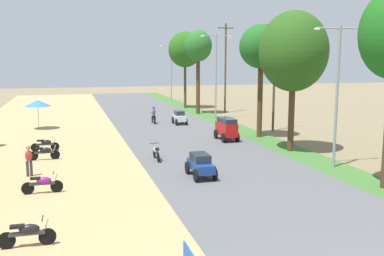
{
  "coord_description": "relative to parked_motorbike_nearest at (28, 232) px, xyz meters",
  "views": [
    {
      "loc": [
        -8.36,
        -8.23,
        6.04
      ],
      "look_at": [
        -0.18,
        20.98,
        1.3
      ],
      "focal_mm": 41.36,
      "sensor_mm": 36.0,
      "label": 1
    }
  ],
  "objects": [
    {
      "name": "parked_motorbike_nearest",
      "position": [
        0.0,
        0.0,
        0.0
      ],
      "size": [
        1.8,
        0.54,
        0.94
      ],
      "color": "black",
      "rests_on": "dirt_shoulder"
    },
    {
      "name": "parked_motorbike_second",
      "position": [
        0.17,
        5.91,
        0.0
      ],
      "size": [
        1.8,
        0.54,
        0.94
      ],
      "color": "black",
      "rests_on": "dirt_shoulder"
    },
    {
      "name": "parked_motorbike_third",
      "position": [
        -0.07,
        12.92,
        0.0
      ],
      "size": [
        1.8,
        0.54,
        0.94
      ],
      "color": "black",
      "rests_on": "dirt_shoulder"
    },
    {
      "name": "parked_motorbike_fourth",
      "position": [
        -0.14,
        15.56,
        0.0
      ],
      "size": [
        1.8,
        0.54,
        0.94
      ],
      "color": "black",
      "rests_on": "dirt_shoulder"
    },
    {
      "name": "vendor_umbrella",
      "position": [
        -1.13,
        25.49,
        1.75
      ],
      "size": [
        2.2,
        2.2,
        2.52
      ],
      "color": "#99999E",
      "rests_on": "dirt_shoulder"
    },
    {
      "name": "pedestrian_on_shoulder",
      "position": [
        -0.66,
        9.2,
        0.41
      ],
      "size": [
        0.39,
        0.28,
        1.62
      ],
      "color": "#33333D",
      "rests_on": "dirt_shoulder"
    },
    {
      "name": "median_tree_second",
      "position": [
        15.39,
        11.38,
        5.95
      ],
      "size": [
        4.42,
        4.42,
        9.03
      ],
      "color": "#4C351E",
      "rests_on": "median_strip"
    },
    {
      "name": "median_tree_third",
      "position": [
        15.62,
        16.82,
        6.33
      ],
      "size": [
        3.32,
        3.32,
        8.58
      ],
      "color": "#4C351E",
      "rests_on": "median_strip"
    },
    {
      "name": "median_tree_fourth",
      "position": [
        15.2,
        32.27,
        6.75
      ],
      "size": [
        3.01,
        3.01,
        9.1
      ],
      "color": "#4C351E",
      "rests_on": "median_strip"
    },
    {
      "name": "median_tree_fifth",
      "position": [
        15.31,
        38.22,
        6.61
      ],
      "size": [
        4.06,
        4.06,
        9.29
      ],
      "color": "#4C351E",
      "rests_on": "median_strip"
    },
    {
      "name": "streetlamp_near",
      "position": [
        15.6,
        6.73,
        3.98
      ],
      "size": [
        3.16,
        0.2,
        7.77
      ],
      "color": "gray",
      "rests_on": "median_strip"
    },
    {
      "name": "streetlamp_mid",
      "position": [
        15.6,
        27.37,
        4.31
      ],
      "size": [
        3.16,
        0.2,
        8.41
      ],
      "color": "gray",
      "rests_on": "median_strip"
    },
    {
      "name": "streetlamp_far",
      "position": [
        15.6,
        47.09,
        4.12
      ],
      "size": [
        3.16,
        0.2,
        8.03
      ],
      "color": "gray",
      "rests_on": "median_strip"
    },
    {
      "name": "utility_pole_near",
      "position": [
        18.56,
        32.77,
        4.61
      ],
      "size": [
        1.8,
        0.2,
        9.94
      ],
      "color": "brown",
      "rests_on": "ground"
    },
    {
      "name": "utility_pole_far",
      "position": [
        18.08,
        19.49,
        4.29
      ],
      "size": [
        1.8,
        0.2,
        9.31
      ],
      "color": "brown",
      "rests_on": "ground"
    },
    {
      "name": "car_sedan_blue",
      "position": [
        7.79,
        6.65,
        0.19
      ],
      "size": [
        1.1,
        2.26,
        1.19
      ],
      "color": "navy",
      "rests_on": "road_strip"
    },
    {
      "name": "car_van_red",
      "position": [
        12.61,
        16.0,
        0.47
      ],
      "size": [
        1.19,
        2.41,
        1.67
      ],
      "color": "red",
      "rests_on": "road_strip"
    },
    {
      "name": "car_hatchback_white",
      "position": [
        11.26,
        24.94,
        0.19
      ],
      "size": [
        1.04,
        2.0,
        1.23
      ],
      "color": "silver",
      "rests_on": "road_strip"
    },
    {
      "name": "motorbike_ahead_second",
      "position": [
        6.35,
        11.08,
        0.02
      ],
      "size": [
        0.54,
        1.8,
        0.94
      ],
      "color": "black",
      "rests_on": "road_strip"
    },
    {
      "name": "motorbike_ahead_third",
      "position": [
        9.03,
        26.06,
        0.3
      ],
      "size": [
        0.54,
        1.8,
        1.66
      ],
      "color": "black",
      "rests_on": "road_strip"
    }
  ]
}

